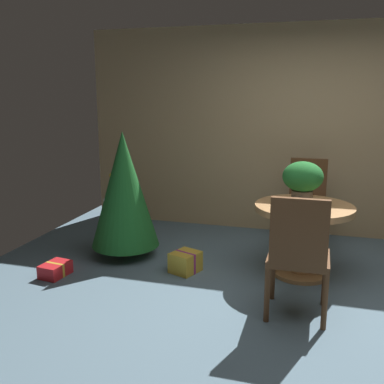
{
  "coord_description": "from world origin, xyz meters",
  "views": [
    {
      "loc": [
        0.04,
        -3.54,
        1.78
      ],
      "look_at": [
        -1.12,
        0.45,
        0.84
      ],
      "focal_mm": 41.51,
      "sensor_mm": 36.0,
      "label": 1
    }
  ],
  "objects_px": {
    "flower_vase": "(303,179)",
    "wooden_chair_far": "(307,198)",
    "round_dining_table": "(303,227)",
    "gift_box_gold": "(185,262)",
    "holiday_tree": "(124,189)",
    "wooden_chair_near": "(299,251)",
    "gift_box_red": "(55,270)"
  },
  "relations": [
    {
      "from": "flower_vase",
      "to": "wooden_chair_far",
      "type": "bearing_deg",
      "value": 87.94
    },
    {
      "from": "gift_box_red",
      "to": "wooden_chair_far",
      "type": "bearing_deg",
      "value": 34.12
    },
    {
      "from": "wooden_chair_near",
      "to": "holiday_tree",
      "type": "height_order",
      "value": "holiday_tree"
    },
    {
      "from": "flower_vase",
      "to": "wooden_chair_near",
      "type": "xyz_separation_m",
      "value": [
        0.03,
        -0.92,
        -0.4
      ]
    },
    {
      "from": "wooden_chair_far",
      "to": "holiday_tree",
      "type": "xyz_separation_m",
      "value": [
        -1.9,
        -0.86,
        0.17
      ]
    },
    {
      "from": "wooden_chair_near",
      "to": "gift_box_gold",
      "type": "bearing_deg",
      "value": 149.7
    },
    {
      "from": "flower_vase",
      "to": "gift_box_red",
      "type": "xyz_separation_m",
      "value": [
        -2.3,
        -0.73,
        -0.9
      ]
    },
    {
      "from": "round_dining_table",
      "to": "wooden_chair_far",
      "type": "relative_size",
      "value": 0.92
    },
    {
      "from": "round_dining_table",
      "to": "wooden_chair_near",
      "type": "height_order",
      "value": "wooden_chair_near"
    },
    {
      "from": "flower_vase",
      "to": "wooden_chair_far",
      "type": "height_order",
      "value": "flower_vase"
    },
    {
      "from": "wooden_chair_near",
      "to": "gift_box_red",
      "type": "height_order",
      "value": "wooden_chair_near"
    },
    {
      "from": "wooden_chair_far",
      "to": "holiday_tree",
      "type": "distance_m",
      "value": 2.09
    },
    {
      "from": "wooden_chair_far",
      "to": "gift_box_red",
      "type": "bearing_deg",
      "value": -145.88
    },
    {
      "from": "round_dining_table",
      "to": "holiday_tree",
      "type": "height_order",
      "value": "holiday_tree"
    },
    {
      "from": "wooden_chair_far",
      "to": "gift_box_red",
      "type": "height_order",
      "value": "wooden_chair_far"
    },
    {
      "from": "wooden_chair_near",
      "to": "gift_box_gold",
      "type": "relative_size",
      "value": 2.96
    },
    {
      "from": "round_dining_table",
      "to": "gift_box_gold",
      "type": "xyz_separation_m",
      "value": [
        -1.13,
        -0.26,
        -0.39
      ]
    },
    {
      "from": "round_dining_table",
      "to": "wooden_chair_far",
      "type": "xyz_separation_m",
      "value": [
        0.0,
        0.86,
        0.09
      ]
    },
    {
      "from": "flower_vase",
      "to": "gift_box_gold",
      "type": "height_order",
      "value": "flower_vase"
    },
    {
      "from": "wooden_chair_far",
      "to": "gift_box_gold",
      "type": "distance_m",
      "value": 1.66
    },
    {
      "from": "wooden_chair_near",
      "to": "holiday_tree",
      "type": "distance_m",
      "value": 2.12
    },
    {
      "from": "gift_box_red",
      "to": "wooden_chair_near",
      "type": "bearing_deg",
      "value": -4.84
    },
    {
      "from": "flower_vase",
      "to": "gift_box_red",
      "type": "height_order",
      "value": "flower_vase"
    },
    {
      "from": "round_dining_table",
      "to": "gift_box_gold",
      "type": "relative_size",
      "value": 2.77
    },
    {
      "from": "gift_box_gold",
      "to": "gift_box_red",
      "type": "bearing_deg",
      "value": -159.07
    },
    {
      "from": "round_dining_table",
      "to": "wooden_chair_near",
      "type": "xyz_separation_m",
      "value": [
        0.0,
        -0.92,
        0.07
      ]
    },
    {
      "from": "flower_vase",
      "to": "gift_box_gold",
      "type": "distance_m",
      "value": 1.42
    },
    {
      "from": "flower_vase",
      "to": "gift_box_gold",
      "type": "bearing_deg",
      "value": -166.39
    },
    {
      "from": "wooden_chair_near",
      "to": "wooden_chair_far",
      "type": "height_order",
      "value": "wooden_chair_far"
    },
    {
      "from": "gift_box_red",
      "to": "holiday_tree",
      "type": "bearing_deg",
      "value": 58.89
    },
    {
      "from": "gift_box_red",
      "to": "round_dining_table",
      "type": "bearing_deg",
      "value": 17.12
    },
    {
      "from": "round_dining_table",
      "to": "holiday_tree",
      "type": "xyz_separation_m",
      "value": [
        -1.9,
        0.0,
        0.26
      ]
    }
  ]
}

